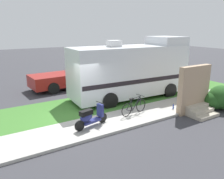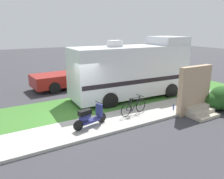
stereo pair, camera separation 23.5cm
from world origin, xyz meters
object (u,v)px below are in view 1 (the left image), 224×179
Objects in this scene: scooter at (90,117)px; bicycle at (134,107)px; pickup_truck_near at (76,74)px; bottle_spare at (179,99)px; motorhome_rv at (131,70)px; bottle_green at (173,107)px.

scooter reaches higher than bicycle.
bottle_spare is at bearing -63.05° from pickup_truck_near.
motorhome_rv is at bearing 33.45° from scooter.
bicycle reaches higher than bottle_spare.
motorhome_rv is 4.45× the size of bicycle.
bottle_spare is at bearing 3.24° from bicycle.
bottle_green is at bearing -73.49° from pickup_truck_near.
bottle_green is at bearing -149.47° from bottle_spare.
motorhome_rv is at bearing 98.48° from bottle_green.
scooter reaches higher than bottle_spare.
motorhome_rv reaches higher than bottle_spare.
bottle_green is (2.15, -0.53, -0.25)m from bicycle.
bicycle is (2.47, 0.21, -0.08)m from scooter.
motorhome_rv reaches higher than pickup_truck_near.
bottle_spare is (1.22, 0.72, 0.00)m from bottle_green.
bottle_green is 1.41m from bottle_spare.
bottle_green is (0.46, -3.07, -1.50)m from motorhome_rv.
bicycle is 3.38m from bottle_spare.
motorhome_rv is 24.36× the size of bottle_spare.
bicycle is at bearing 4.82° from scooter.
scooter is at bearing -175.18° from bicycle.
bottle_green is (4.62, -0.32, -0.33)m from scooter.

